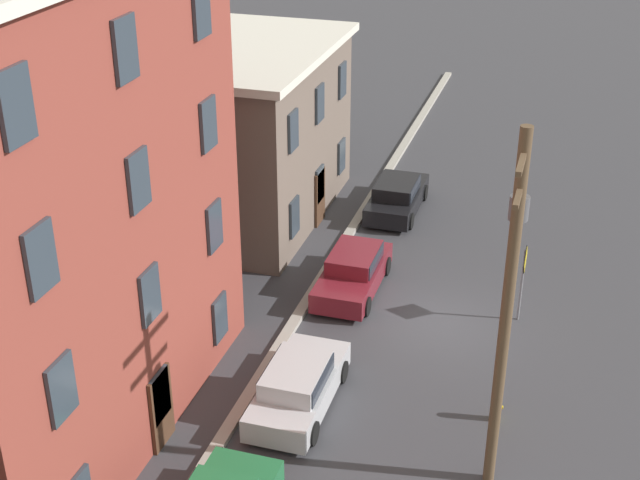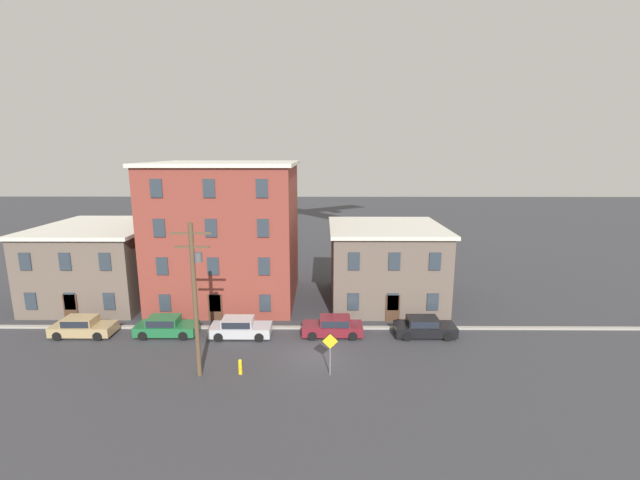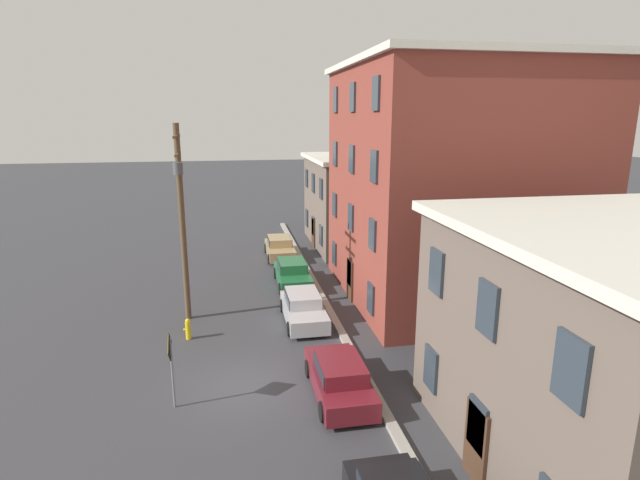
{
  "view_description": "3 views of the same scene",
  "coord_description": "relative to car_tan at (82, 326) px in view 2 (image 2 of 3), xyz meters",
  "views": [
    {
      "loc": [
        -24.69,
        -3.47,
        15.49
      ],
      "look_at": [
        -1.62,
        3.59,
        3.25
      ],
      "focal_mm": 50.0,
      "sensor_mm": 36.0,
      "label": 1
    },
    {
      "loc": [
        0.48,
        -26.07,
        13.32
      ],
      "look_at": [
        0.26,
        4.04,
        7.02
      ],
      "focal_mm": 24.0,
      "sensor_mm": 36.0,
      "label": 2
    },
    {
      "loc": [
        16.71,
        -0.3,
        9.6
      ],
      "look_at": [
        0.58,
        2.7,
        5.56
      ],
      "focal_mm": 28.0,
      "sensor_mm": 36.0,
      "label": 3
    }
  ],
  "objects": [
    {
      "name": "ground_plane",
      "position": [
        17.15,
        -3.12,
        -0.75
      ],
      "size": [
        200.0,
        200.0,
        0.0
      ],
      "primitive_type": "plane",
      "color": "#38383D"
    },
    {
      "name": "kerb_strip",
      "position": [
        17.15,
        1.38,
        -0.67
      ],
      "size": [
        56.0,
        0.36,
        0.16
      ],
      "primitive_type": "cube",
      "color": "#9E998E",
      "rests_on": "ground_plane"
    },
    {
      "name": "apartment_corner",
      "position": [
        -2.45,
        8.27,
        2.67
      ],
      "size": [
        9.87,
        11.3,
        6.81
      ],
      "color": "#66564C",
      "rests_on": "ground_plane"
    },
    {
      "name": "apartment_midblock",
      "position": [
        9.08,
        8.3,
        5.45
      ],
      "size": [
        12.41,
        11.35,
        12.38
      ],
      "color": "brown",
      "rests_on": "ground_plane"
    },
    {
      "name": "apartment_far",
      "position": [
        23.16,
        7.71,
        2.71
      ],
      "size": [
        9.9,
        10.17,
        6.9
      ],
      "color": "#66564C",
      "rests_on": "ground_plane"
    },
    {
      "name": "car_tan",
      "position": [
        0.0,
        0.0,
        0.0
      ],
      "size": [
        4.4,
        1.92,
        1.43
      ],
      "color": "tan",
      "rests_on": "ground_plane"
    },
    {
      "name": "car_green",
      "position": [
        6.09,
        0.1,
        0.0
      ],
      "size": [
        4.4,
        1.92,
        1.43
      ],
      "color": "#1E6638",
      "rests_on": "ground_plane"
    },
    {
      "name": "car_silver",
      "position": [
        11.57,
        -0.09,
        0.0
      ],
      "size": [
        4.4,
        1.92,
        1.43
      ],
      "color": "#B7B7BC",
      "rests_on": "ground_plane"
    },
    {
      "name": "car_maroon",
      "position": [
        18.39,
        0.16,
        0.0
      ],
      "size": [
        4.4,
        1.92,
        1.43
      ],
      "color": "maroon",
      "rests_on": "ground_plane"
    },
    {
      "name": "car_black",
      "position": [
        25.02,
        0.11,
        0.0
      ],
      "size": [
        4.4,
        1.92,
        1.43
      ],
      "color": "black",
      "rests_on": "ground_plane"
    },
    {
      "name": "caution_sign",
      "position": [
        18.06,
        -5.53,
        1.08
      ],
      "size": [
        1.03,
        0.08,
        2.72
      ],
      "color": "slate",
      "rests_on": "ground_plane"
    },
    {
      "name": "utility_pole",
      "position": [
        10.2,
        -5.59,
        4.51
      ],
      "size": [
        2.4,
        0.44,
        9.36
      ],
      "color": "brown",
      "rests_on": "ground_plane"
    },
    {
      "name": "fire_hydrant",
      "position": [
        12.61,
        -5.42,
        -0.27
      ],
      "size": [
        0.24,
        0.34,
        0.96
      ],
      "color": "yellow",
      "rests_on": "ground_plane"
    }
  ]
}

